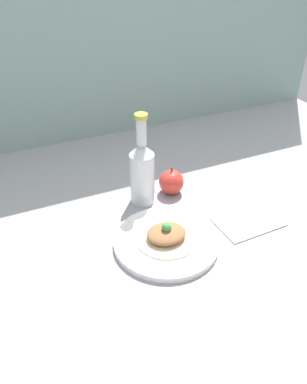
{
  "coord_description": "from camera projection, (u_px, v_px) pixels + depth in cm",
  "views": [
    {
      "loc": [
        -35.68,
        -70.16,
        61.13
      ],
      "look_at": [
        -4.85,
        -1.3,
        8.97
      ],
      "focal_mm": 35.0,
      "sensor_mm": 36.0,
      "label": 1
    }
  ],
  "objects": [
    {
      "name": "cider_bottle",
      "position": [
        142.0,
        171.0,
        0.99
      ],
      "size": [
        6.62,
        6.62,
        25.62
      ],
      "color": "silver",
      "rests_on": "ground_plane"
    },
    {
      "name": "napkin",
      "position": [
        248.0,
        221.0,
        0.96
      ],
      "size": [
        16.83,
        11.47,
        0.8
      ],
      "color": "#B7BCC6",
      "rests_on": "ground_plane"
    },
    {
      "name": "ground_plane",
      "position": [
        168.0,
        219.0,
        1.01
      ],
      "size": [
        180.0,
        110.0,
        4.0
      ],
      "primitive_type": "cube",
      "color": "gray"
    },
    {
      "name": "apple",
      "position": [
        171.0,
        182.0,
        1.05
      ],
      "size": [
        7.05,
        7.05,
        8.4
      ],
      "color": "red",
      "rests_on": "ground_plane"
    },
    {
      "name": "wall_backsplash",
      "position": [
        96.0,
        16.0,
        1.17
      ],
      "size": [
        180.0,
        3.0,
        80.0
      ],
      "color": "#84A399",
      "rests_on": "ground_plane"
    },
    {
      "name": "plate",
      "position": [
        166.0,
        241.0,
        0.89
      ],
      "size": [
        25.1,
        25.1,
        1.88
      ],
      "color": "white",
      "rests_on": "ground_plane"
    },
    {
      "name": "plated_food",
      "position": [
        166.0,
        235.0,
        0.88
      ],
      "size": [
        14.49,
        14.49,
        4.8
      ],
      "color": "beige",
      "rests_on": "plate"
    }
  ]
}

